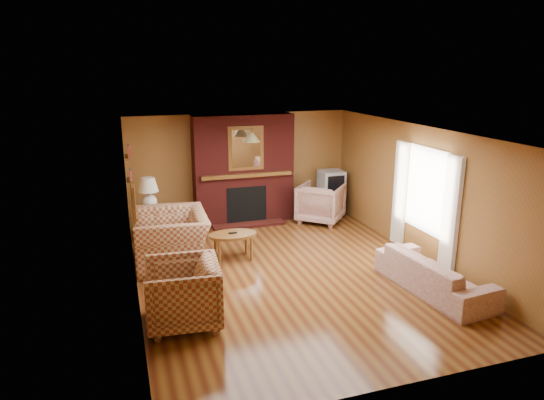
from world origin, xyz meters
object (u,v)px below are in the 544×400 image
object	(u,v)px
floral_armchair	(321,203)
table_lamp	(149,192)
floral_sofa	(434,274)
plaid_loveseat	(171,239)
coffee_table	(233,237)
side_table	(151,224)
plaid_armchair	(183,293)
tv_stand	(331,203)
fireplace	(244,170)
crt_tv	(331,181)

from	to	relation	value
floral_armchair	table_lamp	distance (m)	3.77
floral_sofa	floral_armchair	size ratio (longest dim) A/B	2.13
floral_armchair	plaid_loveseat	bearing A→B (deg)	63.81
floral_armchair	coffee_table	world-z (taller)	floral_armchair
side_table	table_lamp	bearing A→B (deg)	90.00
plaid_loveseat	table_lamp	world-z (taller)	table_lamp
plaid_loveseat	floral_armchair	bearing A→B (deg)	114.52
plaid_armchair	tv_stand	xyz separation A→B (m)	(4.00, 3.97, -0.16)
floral_armchair	side_table	size ratio (longest dim) A/B	1.56
side_table	tv_stand	size ratio (longest dim) A/B	1.04
floral_sofa	tv_stand	bearing A→B (deg)	-7.63
fireplace	coffee_table	distance (m)	2.38
floral_sofa	floral_armchair	bearing A→B (deg)	-1.53
side_table	tv_stand	bearing A→B (deg)	4.82
fireplace	floral_armchair	distance (m)	1.88
plaid_loveseat	side_table	world-z (taller)	plaid_loveseat
plaid_loveseat	tv_stand	bearing A→B (deg)	117.16
fireplace	side_table	xyz separation A→B (m)	(-2.10, -0.53, -0.88)
floral_sofa	table_lamp	xyz separation A→B (m)	(-4.00, 3.82, 0.68)
plaid_armchair	floral_armchair	size ratio (longest dim) A/B	1.05
floral_sofa	table_lamp	bearing A→B (deg)	40.73
fireplace	side_table	world-z (taller)	fireplace
floral_armchair	tv_stand	size ratio (longest dim) A/B	1.63
plaid_armchair	side_table	xyz separation A→B (m)	(-0.15, 3.62, -0.15)
floral_sofa	plaid_armchair	bearing A→B (deg)	81.43
plaid_armchair	fireplace	bearing A→B (deg)	159.69
fireplace	table_lamp	size ratio (longest dim) A/B	3.61
plaid_armchair	tv_stand	world-z (taller)	plaid_armchair
floral_armchair	coffee_table	xyz separation A→B (m)	(-2.40, -1.56, 0.00)
plaid_armchair	coffee_table	xyz separation A→B (m)	(1.18, 2.03, -0.02)
floral_armchair	coffee_table	bearing A→B (deg)	74.68
fireplace	side_table	distance (m)	2.34
plaid_armchair	table_lamp	world-z (taller)	table_lamp
floral_sofa	floral_armchair	xyz separation A→B (m)	(-0.27, 3.79, 0.14)
fireplace	floral_sofa	size ratio (longest dim) A/B	1.19
fireplace	floral_sofa	xyz separation A→B (m)	(1.90, -4.36, -0.89)
crt_tv	plaid_loveseat	bearing A→B (deg)	-155.29
crt_tv	floral_armchair	bearing A→B (deg)	-137.86
coffee_table	tv_stand	size ratio (longest dim) A/B	1.50
coffee_table	tv_stand	bearing A→B (deg)	34.58
floral_sofa	table_lamp	world-z (taller)	table_lamp
plaid_loveseat	floral_sofa	distance (m)	4.44
plaid_loveseat	side_table	size ratio (longest dim) A/B	2.35
side_table	floral_armchair	bearing A→B (deg)	-0.51
plaid_armchair	crt_tv	distance (m)	5.65
plaid_armchair	table_lamp	xyz separation A→B (m)	(-0.15, 3.62, 0.53)
fireplace	floral_sofa	world-z (taller)	fireplace
plaid_armchair	crt_tv	size ratio (longest dim) A/B	1.85
floral_sofa	crt_tv	size ratio (longest dim) A/B	3.77
plaid_loveseat	side_table	xyz separation A→B (m)	(-0.25, 1.45, -0.16)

